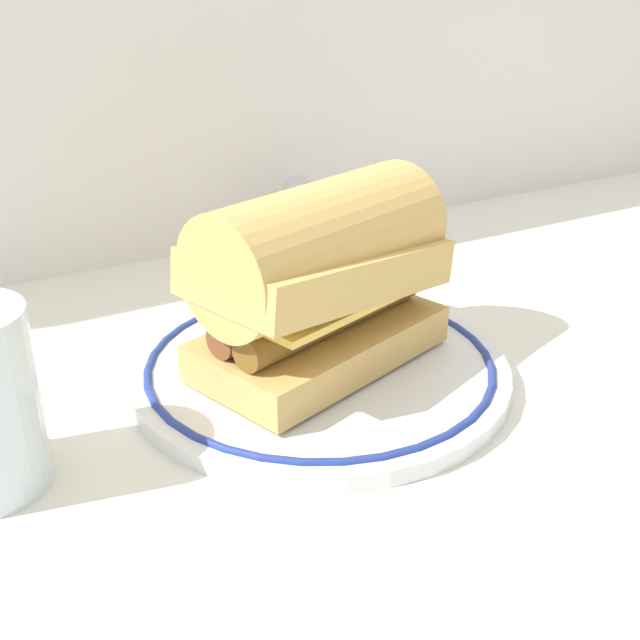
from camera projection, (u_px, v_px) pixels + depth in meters
name	position (u px, v px, depth m)	size (l,w,h in m)	color
ground_plane	(370.00, 385.00, 0.55)	(1.50, 1.50, 0.00)	silver
plate	(320.00, 368.00, 0.55)	(0.26, 0.26, 0.01)	white
sausage_sandwich	(320.00, 275.00, 0.52)	(0.19, 0.14, 0.12)	tan
salt_shaker	(298.00, 215.00, 0.76)	(0.03, 0.03, 0.08)	white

